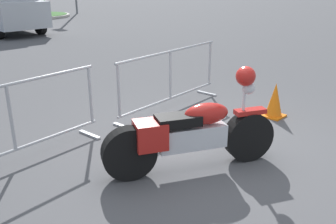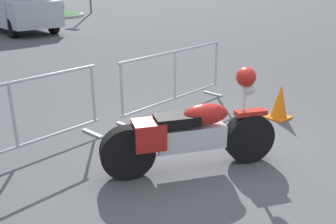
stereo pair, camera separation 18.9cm
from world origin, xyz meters
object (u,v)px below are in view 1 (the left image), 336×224
at_px(motorcycle, 192,133).
at_px(traffic_cone, 275,101).
at_px(crowd_barrier_near, 12,123).
at_px(crowd_barrier_far, 170,79).

bearing_deg(motorcycle, traffic_cone, 32.07).
bearing_deg(traffic_cone, crowd_barrier_near, 157.74).
xyz_separation_m(motorcycle, traffic_cone, (2.37, 0.14, -0.19)).
bearing_deg(traffic_cone, crowd_barrier_far, 120.57).
xyz_separation_m(motorcycle, crowd_barrier_far, (1.45, 1.70, 0.08)).
xyz_separation_m(motorcycle, crowd_barrier_near, (-1.44, 1.70, 0.08)).
bearing_deg(motorcycle, crowd_barrier_far, 78.31).
distance_m(motorcycle, crowd_barrier_near, 2.23).
height_order(motorcycle, crowd_barrier_far, motorcycle).
bearing_deg(crowd_barrier_near, crowd_barrier_far, 0.00).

